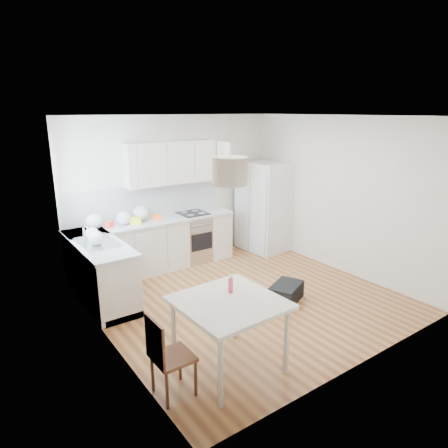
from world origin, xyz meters
The scene contains 29 objects.
floor centered at (0.00, 0.00, 0.00)m, with size 4.20×4.20×0.00m, color brown.
ceiling centered at (0.00, 0.00, 2.70)m, with size 4.20×4.20×0.00m, color white.
wall_back centered at (0.00, 2.10, 1.35)m, with size 4.20×4.20×0.00m, color white.
wall_left centered at (-2.10, 0.00, 1.35)m, with size 4.20×4.20×0.00m, color white.
wall_right centered at (2.10, 0.00, 1.35)m, with size 4.20×4.20×0.00m, color white.
window_glassblock centered at (-2.09, 1.15, 1.75)m, with size 0.02×1.00×1.00m, color #BFE0F9.
cabinets_back centered at (-0.60, 1.80, 0.44)m, with size 3.00×0.60×0.88m, color beige.
cabinets_left centered at (-1.80, 1.20, 0.44)m, with size 0.60×1.80×0.88m, color beige.
counter_back centered at (-0.60, 1.80, 0.90)m, with size 3.02×0.64×0.04m, color #ADB0B2.
counter_left centered at (-1.80, 1.20, 0.90)m, with size 0.64×1.82×0.04m, color #ADB0B2.
backsplash_back centered at (-0.60, 2.09, 1.21)m, with size 3.00×0.01×0.58m, color white.
backsplash_left centered at (-2.09, 1.20, 1.21)m, with size 0.01×1.80×0.58m, color white.
upper_cabinets centered at (-0.15, 1.94, 1.88)m, with size 1.70×0.32×0.75m, color beige.
range_oven centered at (0.20, 1.80, 0.44)m, with size 0.50×0.61×0.88m, color #BABCBF, non-canonical shape.
sink centered at (-1.80, 1.15, 0.92)m, with size 0.50×0.80×0.16m, color #BABCBF, non-canonical shape.
refrigerator centered at (1.73, 1.53, 0.90)m, with size 0.86×0.90×1.79m, color white, non-canonical shape.
dining_table centered at (-1.20, -1.30, 0.73)m, with size 1.08×1.08×0.82m.
dining_chair centered at (-1.90, -1.32, 0.44)m, with size 0.37×0.37×0.89m, color #4C2717, non-canonical shape.
drink_bottle centered at (-1.07, -1.14, 0.93)m, with size 0.06×0.06×0.20m, color #E23E66.
gym_bag centered at (0.47, -0.46, 0.13)m, with size 0.56×0.37×0.26m, color black.
pendant_lamp centered at (-1.09, -1.15, 2.18)m, with size 0.36×0.36×0.28m, color #C5B697.
grocery_bag_a centered at (-1.62, 1.83, 1.05)m, with size 0.28×0.24×0.25m, color white.
grocery_bag_b centered at (-1.12, 1.82, 1.04)m, with size 0.26×0.22×0.23m, color white.
grocery_bag_c centered at (-0.80, 1.89, 1.05)m, with size 0.29×0.25×0.26m, color white.
grocery_bag_d centered at (-1.81, 1.36, 1.01)m, with size 0.20×0.17×0.18m, color white.
grocery_bag_e centered at (-1.85, 1.04, 1.02)m, with size 0.23×0.19×0.21m, color white.
snack_orange centered at (-0.55, 1.78, 0.97)m, with size 0.14×0.09×0.10m, color #FB5C16.
snack_yellow centered at (-0.95, 1.73, 0.98)m, with size 0.18×0.11×0.12m, color yellow.
snack_red centered at (-1.38, 1.82, 0.97)m, with size 0.14×0.09×0.10m, color red.
Camera 1 is at (-3.46, -4.42, 2.78)m, focal length 32.00 mm.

